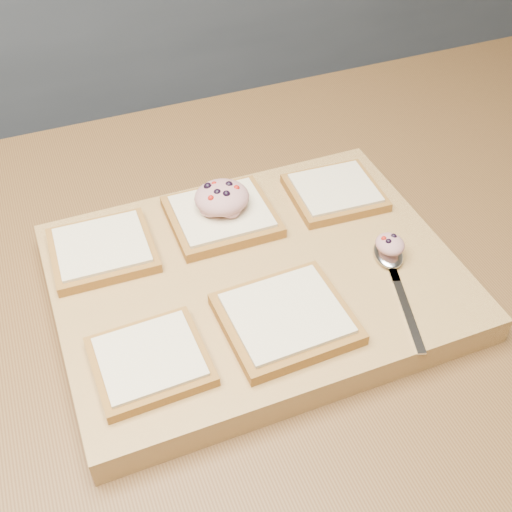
{
  "coord_description": "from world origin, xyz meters",
  "views": [
    {
      "loc": [
        -0.03,
        -0.53,
        1.46
      ],
      "look_at": [
        0.16,
        -0.05,
        0.96
      ],
      "focal_mm": 45.0,
      "sensor_mm": 36.0,
      "label": 1
    }
  ],
  "objects_px": {
    "tuna_salad_dollop": "(222,197)",
    "spoon": "(391,261)",
    "bread_far_center": "(222,216)",
    "cutting_board": "(256,281)"
  },
  "relations": [
    {
      "from": "bread_far_center",
      "to": "spoon",
      "type": "distance_m",
      "value": 0.21
    },
    {
      "from": "cutting_board",
      "to": "bread_far_center",
      "type": "xyz_separation_m",
      "value": [
        -0.01,
        0.1,
        0.03
      ]
    },
    {
      "from": "bread_far_center",
      "to": "tuna_salad_dollop",
      "type": "xyz_separation_m",
      "value": [
        0.0,
        0.0,
        0.03
      ]
    },
    {
      "from": "cutting_board",
      "to": "tuna_salad_dollop",
      "type": "height_order",
      "value": "tuna_salad_dollop"
    },
    {
      "from": "bread_far_center",
      "to": "spoon",
      "type": "height_order",
      "value": "bread_far_center"
    },
    {
      "from": "cutting_board",
      "to": "spoon",
      "type": "distance_m",
      "value": 0.16
    },
    {
      "from": "bread_far_center",
      "to": "spoon",
      "type": "xyz_separation_m",
      "value": [
        0.16,
        -0.15,
        -0.0
      ]
    },
    {
      "from": "spoon",
      "to": "tuna_salad_dollop",
      "type": "bearing_deg",
      "value": 135.6
    },
    {
      "from": "tuna_salad_dollop",
      "to": "spoon",
      "type": "relative_size",
      "value": 0.4
    },
    {
      "from": "bread_far_center",
      "to": "spoon",
      "type": "bearing_deg",
      "value": -42.92
    }
  ]
}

